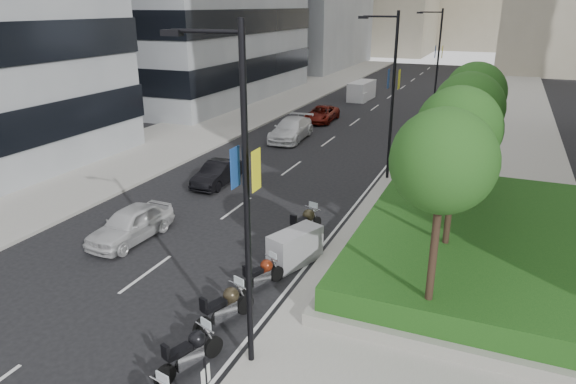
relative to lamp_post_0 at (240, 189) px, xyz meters
The scene contains 24 objects.
ground 6.62m from the lamp_post_0, 166.43° to the right, with size 160.00×160.00×0.00m, color black.
sidewalk_right 29.82m from the lamp_post_0, 80.49° to the left, with size 10.00×100.00×0.15m, color #9E9B93.
sidewalk_left 33.56m from the lamp_post_0, 119.10° to the left, with size 8.00×100.00×0.15m, color #9E9B93.
lane_edge 29.44m from the lamp_post_0, 90.88° to the left, with size 0.12×100.00×0.01m, color silver.
lane_centre 29.97m from the lamp_post_0, 101.01° to the left, with size 0.12×100.00×0.01m, color silver.
planter 11.73m from the lamp_post_0, 56.95° to the left, with size 10.00×14.00×0.40m, color gray.
hedge 11.50m from the lamp_post_0, 56.95° to the left, with size 9.40×13.40×0.80m, color #133E11.
tree_0 5.30m from the lamp_post_0, 34.56° to the left, with size 2.80×2.80×6.30m.
tree_1 8.25m from the lamp_post_0, 58.11° to the left, with size 2.80×2.80×6.30m.
tree_2 11.84m from the lamp_post_0, 68.40° to the left, with size 2.80×2.80×6.30m.
tree_3 15.62m from the lamp_post_0, 73.81° to the left, with size 2.80×2.80×6.30m.
lamp_post_0 is the anchor object (origin of this frame).
lamp_post_1 17.00m from the lamp_post_0, 90.00° to the left, with size 2.34×0.45×9.00m.
lamp_post_2 35.00m from the lamp_post_0, 90.00° to the left, with size 2.34×0.45×9.00m.
motorcycle_2 4.71m from the lamp_post_0, 145.17° to the right, with size 0.97×2.13×1.10m.
motorcycle_3 4.85m from the lamp_post_0, 135.71° to the left, with size 1.03×2.25×1.17m.
motorcycle_4 6.00m from the lamp_post_0, 109.08° to the left, with size 0.99×1.92×1.02m.
motorcycle_5 7.35m from the lamp_post_0, 98.79° to the left, with size 1.63×2.40×1.35m.
motorcycle_6 9.38m from the lamp_post_0, 99.69° to the left, with size 0.90×2.36×1.20m.
car_a 10.47m from the lamp_post_0, 147.15° to the left, with size 1.67×4.16×1.42m, color silver.
car_b 15.74m from the lamp_post_0, 122.92° to the left, with size 1.35×3.88×1.28m, color black.
car_c 25.24m from the lamp_post_0, 109.55° to the left, with size 2.16×5.32×1.54m, color white.
car_d 31.59m from the lamp_post_0, 105.41° to the left, with size 2.12×4.60×1.28m, color maroon.
delivery_van 42.52m from the lamp_post_0, 100.88° to the left, with size 1.95×4.54×1.87m.
Camera 1 is at (9.70, -9.31, 9.25)m, focal length 32.00 mm.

